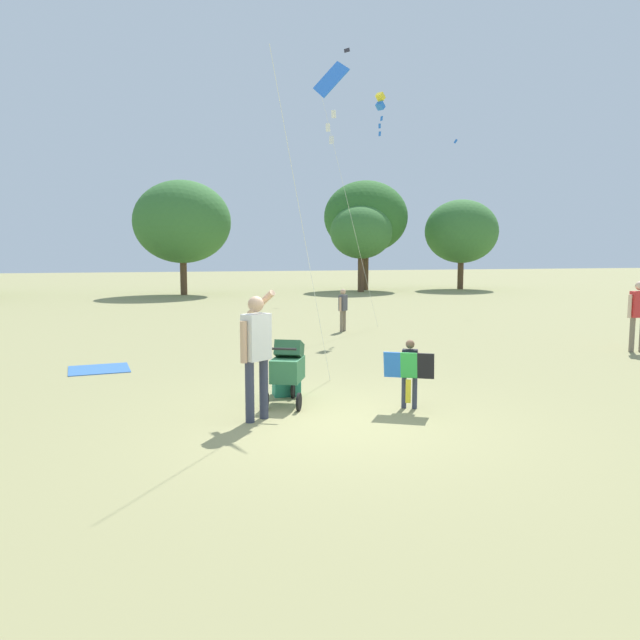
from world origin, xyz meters
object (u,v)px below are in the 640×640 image
(person_adult_flyer, at_px, (256,346))
(stroller, at_px, (288,366))
(child_with_butterfly_kite, at_px, (410,368))
(kite_orange_delta, at_px, (379,106))
(person_red_shirt, at_px, (638,310))
(person_sitting_far, at_px, (343,306))
(cooler_box, at_px, (286,385))
(picnic_blanket, at_px, (99,369))
(kite_adult_black, at_px, (329,89))

(person_adult_flyer, xyz_separation_m, stroller, (0.61, 0.83, -0.47))
(child_with_butterfly_kite, xyz_separation_m, kite_orange_delta, (2.77, 9.57, 6.11))
(stroller, distance_m, person_red_shirt, 9.52)
(person_sitting_far, height_order, cooler_box, person_sitting_far)
(person_adult_flyer, bearing_deg, person_red_shirt, 21.34)
(child_with_butterfly_kite, height_order, picnic_blanket, child_with_butterfly_kite)
(stroller, bearing_deg, kite_adult_black, 54.71)
(stroller, height_order, picnic_blanket, stroller)
(child_with_butterfly_kite, xyz_separation_m, picnic_blanket, (-4.98, 4.42, -0.63))
(kite_adult_black, xyz_separation_m, picnic_blanket, (-4.29, 2.17, -5.24))
(person_sitting_far, bearing_deg, person_red_shirt, -41.73)
(child_with_butterfly_kite, height_order, kite_adult_black, kite_adult_black)
(child_with_butterfly_kite, height_order, kite_orange_delta, kite_orange_delta)
(kite_orange_delta, height_order, person_red_shirt, kite_orange_delta)
(child_with_butterfly_kite, relative_size, stroller, 0.96)
(picnic_blanket, bearing_deg, child_with_butterfly_kite, -41.59)
(child_with_butterfly_kite, relative_size, cooler_box, 2.38)
(kite_orange_delta, bearing_deg, child_with_butterfly_kite, -106.15)
(person_adult_flyer, bearing_deg, person_sitting_far, 66.89)
(kite_orange_delta, relative_size, person_red_shirt, 4.24)
(person_red_shirt, relative_size, person_sitting_far, 1.33)
(stroller, height_order, kite_orange_delta, kite_orange_delta)
(person_red_shirt, xyz_separation_m, person_sitting_far, (-5.83, 5.20, -0.25))
(person_red_shirt, height_order, picnic_blanket, person_red_shirt)
(person_red_shirt, bearing_deg, stroller, -161.95)
(picnic_blanket, xyz_separation_m, cooler_box, (3.31, -3.09, 0.17))
(child_with_butterfly_kite, bearing_deg, kite_orange_delta, 73.85)
(person_sitting_far, relative_size, picnic_blanket, 1.08)
(cooler_box, bearing_deg, child_with_butterfly_kite, -38.43)
(kite_adult_black, xyz_separation_m, person_sitting_far, (2.15, 6.64, -4.50))
(kite_adult_black, bearing_deg, picnic_blanket, 153.18)
(kite_adult_black, height_order, picnic_blanket, kite_adult_black)
(stroller, relative_size, person_red_shirt, 0.66)
(cooler_box, bearing_deg, person_red_shirt, 14.83)
(person_adult_flyer, xyz_separation_m, kite_orange_delta, (5.14, 9.65, 5.67))
(cooler_box, bearing_deg, picnic_blanket, 136.93)
(person_sitting_far, bearing_deg, cooler_box, -112.48)
(stroller, bearing_deg, person_red_shirt, 18.05)
(picnic_blanket, bearing_deg, person_adult_flyer, -59.82)
(person_sitting_far, bearing_deg, kite_orange_delta, 27.46)
(kite_adult_black, height_order, person_sitting_far, kite_adult_black)
(person_red_shirt, height_order, person_sitting_far, person_red_shirt)
(stroller, distance_m, person_sitting_far, 8.76)
(child_with_butterfly_kite, relative_size, person_adult_flyer, 0.57)
(child_with_butterfly_kite, xyz_separation_m, cooler_box, (-1.67, 1.32, -0.46))
(kite_orange_delta, distance_m, person_sitting_far, 6.18)
(child_with_butterfly_kite, bearing_deg, person_adult_flyer, -178.13)
(kite_orange_delta, height_order, picnic_blanket, kite_orange_delta)
(person_adult_flyer, bearing_deg, cooler_box, 63.59)
(person_adult_flyer, xyz_separation_m, kite_adult_black, (1.67, 2.33, 4.17))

